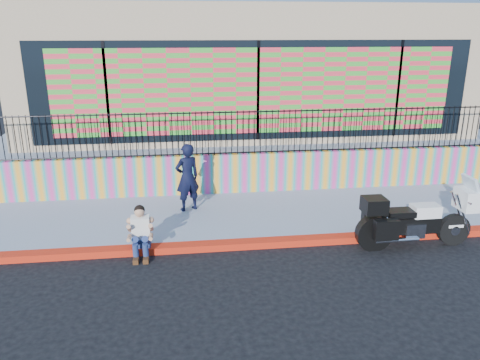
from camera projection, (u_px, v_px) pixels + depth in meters
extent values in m
plane|color=black|center=(287.00, 245.00, 10.30)|extent=(90.00, 90.00, 0.00)
cube|color=red|center=(287.00, 242.00, 10.27)|extent=(16.00, 0.30, 0.15)
cube|color=gray|center=(273.00, 214.00, 11.83)|extent=(16.00, 3.00, 0.15)
cube|color=#DA3992|center=(262.00, 172.00, 13.15)|extent=(16.00, 0.20, 1.10)
cube|color=gray|center=(239.00, 136.00, 17.99)|extent=(16.00, 10.00, 1.25)
cube|color=tan|center=(240.00, 66.00, 17.00)|extent=(14.00, 8.00, 4.00)
cube|color=black|center=(258.00, 91.00, 13.33)|extent=(12.60, 0.04, 2.80)
cube|color=#F23548|center=(258.00, 91.00, 13.30)|extent=(11.48, 0.02, 2.40)
cylinder|color=black|center=(454.00, 230.00, 10.21)|extent=(0.71, 0.15, 0.71)
cylinder|color=black|center=(374.00, 234.00, 9.99)|extent=(0.71, 0.15, 0.71)
cube|color=black|center=(415.00, 224.00, 10.05)|extent=(1.02, 0.30, 0.36)
cube|color=silver|center=(412.00, 229.00, 10.07)|extent=(0.43, 0.36, 0.32)
cube|color=white|center=(425.00, 211.00, 9.98)|extent=(0.59, 0.34, 0.26)
cube|color=black|center=(400.00, 213.00, 9.91)|extent=(0.59, 0.36, 0.13)
cube|color=white|center=(466.00, 199.00, 10.02)|extent=(0.32, 0.56, 0.45)
cube|color=silver|center=(471.00, 184.00, 9.92)|extent=(0.20, 0.49, 0.36)
cube|color=black|center=(374.00, 205.00, 9.78)|extent=(0.47, 0.45, 0.32)
cube|color=black|center=(386.00, 230.00, 9.63)|extent=(0.51, 0.19, 0.43)
cube|color=black|center=(374.00, 218.00, 10.23)|extent=(0.51, 0.19, 0.43)
cube|color=white|center=(454.00, 225.00, 10.18)|extent=(0.34, 0.17, 0.06)
imported|color=black|center=(187.00, 177.00, 11.65)|extent=(0.74, 0.63, 1.72)
cube|color=navy|center=(142.00, 242.00, 9.88)|extent=(0.36, 0.28, 0.18)
cube|color=white|center=(141.00, 227.00, 9.74)|extent=(0.38, 0.27, 0.54)
sphere|color=tan|center=(139.00, 212.00, 9.59)|extent=(0.21, 0.21, 0.21)
cube|color=#472814|center=(136.00, 260.00, 9.51)|extent=(0.11, 0.26, 0.10)
cube|color=#472814|center=(146.00, 259.00, 9.54)|extent=(0.11, 0.26, 0.10)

